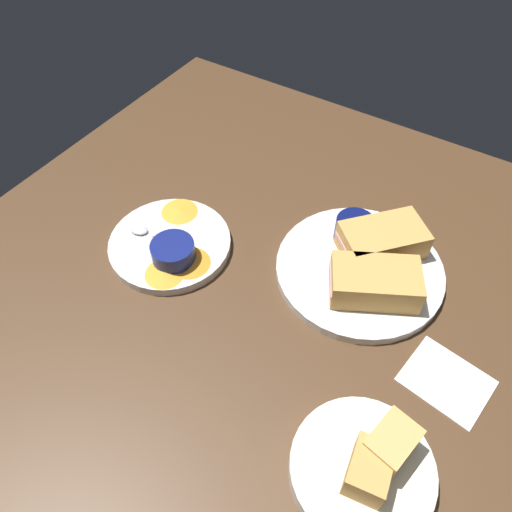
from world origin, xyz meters
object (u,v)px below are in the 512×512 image
at_px(ramekin_light_gravy, 173,251).
at_px(plate_sandwich_main, 359,270).
at_px(sandwich_half_near, 375,282).
at_px(ramekin_dark_sauce, 354,229).
at_px(plate_chips_companion, 170,244).
at_px(bread_basket_rear, 365,467).
at_px(sandwich_half_far, 382,240).
at_px(spoon_by_gravy_ramekin, 146,232).
at_px(spoon_by_dark_ramekin, 354,261).

bearing_deg(ramekin_light_gravy, plate_sandwich_main, -151.11).
bearing_deg(ramekin_light_gravy, sandwich_half_near, -159.94).
distance_m(ramekin_dark_sauce, plate_chips_companion, 0.30).
height_order(ramekin_light_gravy, bread_basket_rear, bread_basket_rear).
height_order(sandwich_half_far, ramekin_dark_sauce, sandwich_half_far).
height_order(ramekin_dark_sauce, plate_chips_companion, ramekin_dark_sauce).
relative_size(plate_sandwich_main, spoon_by_gravy_ramekin, 2.66).
relative_size(plate_sandwich_main, ramekin_dark_sauce, 4.23).
relative_size(sandwich_half_near, bread_basket_rear, 0.88).
xyz_separation_m(sandwich_half_far, ramekin_light_gravy, (0.27, 0.19, -0.01)).
bearing_deg(spoon_by_dark_ramekin, plate_chips_companion, 23.30).
bearing_deg(spoon_by_gravy_ramekin, ramekin_dark_sauce, -149.80).
relative_size(spoon_by_dark_ramekin, bread_basket_rear, 0.55).
bearing_deg(ramekin_dark_sauce, bread_basket_rear, 117.23).
relative_size(ramekin_dark_sauce, spoon_by_gravy_ramekin, 0.63).
xyz_separation_m(plate_sandwich_main, spoon_by_dark_ramekin, (0.01, -0.00, 0.01)).
bearing_deg(spoon_by_gravy_ramekin, spoon_by_dark_ramekin, -158.42).
bearing_deg(plate_chips_companion, spoon_by_gravy_ramekin, 9.90).
relative_size(sandwich_half_far, spoon_by_gravy_ramekin, 1.48).
bearing_deg(spoon_by_dark_ramekin, plate_sandwich_main, 169.74).
height_order(sandwich_half_near, ramekin_light_gravy, sandwich_half_near).
xyz_separation_m(ramekin_dark_sauce, spoon_by_gravy_ramekin, (0.30, 0.17, -0.02)).
distance_m(ramekin_dark_sauce, spoon_by_gravy_ramekin, 0.34).
bearing_deg(plate_chips_companion, sandwich_half_near, -165.77).
bearing_deg(ramekin_dark_sauce, spoon_by_dark_ramekin, 118.17).
bearing_deg(spoon_by_gravy_ramekin, sandwich_half_near, -166.28).
xyz_separation_m(plate_sandwich_main, bread_basket_rear, (-0.13, 0.28, 0.02)).
xyz_separation_m(plate_sandwich_main, spoon_by_gravy_ramekin, (0.33, 0.13, 0.01)).
height_order(sandwich_half_far, bread_basket_rear, bread_basket_rear).
bearing_deg(plate_sandwich_main, plate_chips_companion, 22.14).
bearing_deg(spoon_by_dark_ramekin, spoon_by_gravy_ramekin, 21.58).
distance_m(plate_sandwich_main, spoon_by_dark_ramekin, 0.02).
distance_m(ramekin_dark_sauce, bread_basket_rear, 0.37).
bearing_deg(plate_chips_companion, bread_basket_rear, 159.01).
height_order(spoon_by_dark_ramekin, bread_basket_rear, bread_basket_rear).
bearing_deg(ramekin_dark_sauce, plate_sandwich_main, 126.76).
relative_size(sandwich_half_far, spoon_by_dark_ramekin, 1.57).
distance_m(spoon_by_dark_ramekin, spoon_by_gravy_ramekin, 0.35).
bearing_deg(plate_chips_companion, plate_sandwich_main, -157.86).
bearing_deg(ramekin_light_gravy, bread_basket_rear, 160.76).
bearing_deg(spoon_by_dark_ramekin, sandwich_half_far, -116.75).
height_order(plate_sandwich_main, spoon_by_gravy_ramekin, spoon_by_gravy_ramekin).
height_order(sandwich_half_near, spoon_by_gravy_ramekin, sandwich_half_near).
bearing_deg(plate_sandwich_main, spoon_by_dark_ramekin, -10.26).
bearing_deg(bread_basket_rear, sandwich_half_near, -68.43).
bearing_deg(plate_chips_companion, ramekin_dark_sauce, -146.86).
xyz_separation_m(ramekin_dark_sauce, plate_chips_companion, (0.25, 0.17, -0.03)).
bearing_deg(ramekin_light_gravy, spoon_by_gravy_ramekin, -13.29).
height_order(sandwich_half_near, sandwich_half_far, same).
height_order(plate_sandwich_main, sandwich_half_far, sandwich_half_far).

